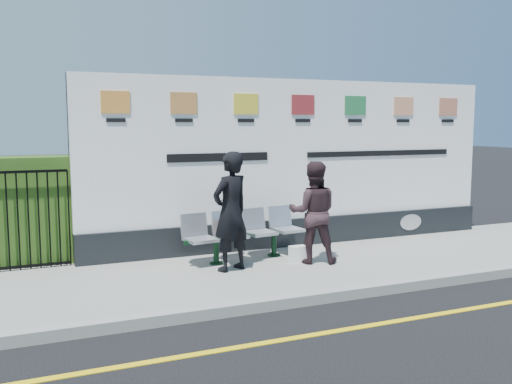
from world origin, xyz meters
TOP-DOWN VIEW (x-y plane):
  - ground at (0.00, 0.00)m, footprint 80.00×80.00m
  - pavement at (0.00, 2.50)m, footprint 14.00×3.00m
  - kerb at (0.00, 1.00)m, footprint 14.00×0.18m
  - yellow_line at (0.00, 0.00)m, footprint 14.00×0.10m
  - billboard at (0.50, 3.85)m, footprint 8.00×0.30m
  - bench at (-0.87, 3.11)m, footprint 2.13×0.82m
  - woman_left at (-1.34, 2.58)m, footprint 0.78×0.65m
  - woman_right at (0.05, 2.53)m, footprint 0.97×0.89m
  - handbag_brown at (-1.14, 3.08)m, footprint 0.34×0.21m
  - carrier_bag_white at (-0.18, 2.61)m, footprint 0.27×0.16m

SIDE VIEW (x-z plane):
  - ground at x=0.00m, z-range 0.00..0.00m
  - yellow_line at x=0.00m, z-range 0.00..0.01m
  - pavement at x=0.00m, z-range 0.00..0.12m
  - kerb at x=0.00m, z-range 0.00..0.14m
  - carrier_bag_white at x=-0.18m, z-range 0.12..0.39m
  - bench at x=-0.87m, z-range 0.12..0.57m
  - handbag_brown at x=-1.14m, z-range 0.57..0.81m
  - woman_right at x=0.05m, z-range 0.12..1.75m
  - woman_left at x=-1.34m, z-range 0.12..1.93m
  - billboard at x=0.50m, z-range -0.08..2.92m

